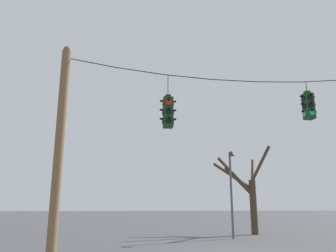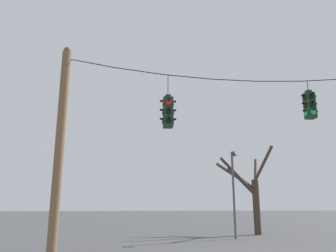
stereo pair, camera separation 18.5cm
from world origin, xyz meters
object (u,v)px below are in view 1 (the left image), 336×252
object	(u,v)px
utility_pole_left	(59,147)
street_lamp	(232,180)
traffic_light_near_right_pole	(168,112)
bare_tree	(248,191)
traffic_light_near_left_pole	(308,106)

from	to	relation	value
utility_pole_left	street_lamp	bearing A→B (deg)	38.10
traffic_light_near_right_pole	bare_tree	distance (m)	11.15
bare_tree	utility_pole_left	bearing A→B (deg)	-138.19
traffic_light_near_left_pole	bare_tree	distance (m)	9.36
utility_pole_left	traffic_light_near_left_pole	distance (m)	9.20
utility_pole_left	traffic_light_near_right_pole	size ratio (longest dim) A/B	3.66
street_lamp	bare_tree	distance (m)	3.28
traffic_light_near_right_pole	utility_pole_left	bearing A→B (deg)	180.00
bare_tree	street_lamp	bearing A→B (deg)	-126.46
utility_pole_left	traffic_light_near_right_pole	bearing A→B (deg)	-0.00
street_lamp	bare_tree	xyz separation A→B (m)	(1.93, 2.61, -0.44)
utility_pole_left	traffic_light_near_right_pole	xyz separation A→B (m)	(3.63, -0.00, 1.34)
utility_pole_left	traffic_light_near_left_pole	world-z (taller)	utility_pole_left
traffic_light_near_left_pole	street_lamp	bearing A→B (deg)	99.22
traffic_light_near_right_pole	bare_tree	bearing A→B (deg)	54.64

